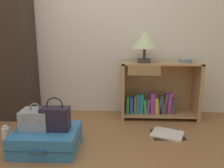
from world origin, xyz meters
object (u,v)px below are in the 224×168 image
object	(u,v)px
open_book_on_floor	(167,134)
table_lamp	(145,41)
handbag	(55,118)
bottle	(6,136)
suitcase_large	(47,139)
bookshelf	(157,92)
bowl	(185,61)
train_case	(36,119)

from	to	relation	value
open_book_on_floor	table_lamp	bearing A→B (deg)	113.48
handbag	table_lamp	bearing A→B (deg)	44.91
handbag	bottle	world-z (taller)	handbag
bottle	suitcase_large	bearing A→B (deg)	-8.93
bookshelf	open_book_on_floor	size ratio (longest dim) A/B	2.45
bowl	bookshelf	bearing A→B (deg)	178.96
table_lamp	handbag	xyz separation A→B (m)	(-0.92, -0.92, -0.70)
table_lamp	open_book_on_floor	xyz separation A→B (m)	(0.24, -0.54, -1.02)
bookshelf	table_lamp	world-z (taller)	table_lamp
bookshelf	bottle	distance (m)	1.89
suitcase_large	bottle	distance (m)	0.46
bottle	open_book_on_floor	distance (m)	1.73
bowl	suitcase_large	world-z (taller)	bowl
bookshelf	bowl	xyz separation A→B (m)	(0.35, -0.01, 0.42)
handbag	bottle	distance (m)	0.60
train_case	bottle	distance (m)	0.41
suitcase_large	handbag	bearing A→B (deg)	-0.50
table_lamp	bowl	size ratio (longest dim) A/B	2.51
bottle	open_book_on_floor	size ratio (longest dim) A/B	0.49
bookshelf	bowl	distance (m)	0.55
handbag	bottle	bearing A→B (deg)	172.53
bowl	handbag	bearing A→B (deg)	-147.02
bookshelf	open_book_on_floor	world-z (taller)	bookshelf
suitcase_large	open_book_on_floor	distance (m)	1.31
train_case	table_lamp	bearing A→B (deg)	38.53
suitcase_large	train_case	size ratio (longest dim) A/B	2.33
bookshelf	train_case	distance (m)	1.61
open_book_on_floor	train_case	bearing A→B (deg)	-165.48
bottle	handbag	bearing A→B (deg)	-7.47
bottle	open_book_on_floor	world-z (taller)	bottle
bottle	bookshelf	bearing A→B (deg)	28.01
bookshelf	table_lamp	bearing A→B (deg)	-169.62
bookshelf	open_book_on_floor	bearing A→B (deg)	-85.24
train_case	open_book_on_floor	size ratio (longest dim) A/B	0.64
table_lamp	train_case	size ratio (longest dim) A/B	1.51
table_lamp	bowl	world-z (taller)	table_lamp
table_lamp	train_case	xyz separation A→B (m)	(-1.12, -0.89, -0.72)
suitcase_large	table_lamp	bearing A→B (deg)	42.05
train_case	open_book_on_floor	world-z (taller)	train_case
bookshelf	bowl	size ratio (longest dim) A/B	6.37
bottle	open_book_on_floor	bearing A→B (deg)	10.11
train_case	bottle	world-z (taller)	train_case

